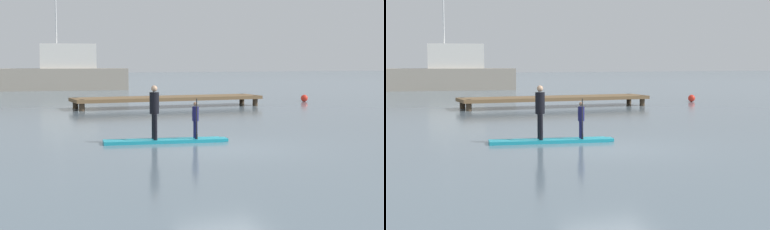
{
  "view_description": "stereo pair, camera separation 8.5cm",
  "coord_description": "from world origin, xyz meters",
  "views": [
    {
      "loc": [
        -6.96,
        -14.55,
        2.4
      ],
      "look_at": [
        0.43,
        3.5,
        0.64
      ],
      "focal_mm": 54.96,
      "sensor_mm": 36.0,
      "label": 1
    },
    {
      "loc": [
        -6.88,
        -14.58,
        2.4
      ],
      "look_at": [
        0.43,
        3.5,
        0.64
      ],
      "focal_mm": 54.96,
      "sensor_mm": 36.0,
      "label": 2
    }
  ],
  "objects": [
    {
      "name": "ground_plane",
      "position": [
        0.0,
        0.0,
        0.0
      ],
      "size": [
        240.0,
        240.0,
        0.0
      ],
      "primitive_type": "plane",
      "color": "slate"
    },
    {
      "name": "paddleboard_near",
      "position": [
        -1.08,
        1.88,
        0.05
      ],
      "size": [
        3.78,
        1.28,
        0.1
      ],
      "color": "#1E9EB2",
      "rests_on": "ground"
    },
    {
      "name": "paddler_adult",
      "position": [
        -1.42,
        1.94,
        1.02
      ],
      "size": [
        0.33,
        0.5,
        1.61
      ],
      "color": "black",
      "rests_on": "paddleboard_near"
    },
    {
      "name": "paddler_child_solo",
      "position": [
        -0.19,
        1.7,
        0.72
      ],
      "size": [
        0.23,
        0.39,
        1.22
      ],
      "color": "#19194C",
      "rests_on": "paddleboard_near"
    },
    {
      "name": "fishing_boat_white_large",
      "position": [
        1.52,
        36.47,
        1.43
      ],
      "size": [
        12.55,
        4.45,
        9.23
      ],
      "color": "#9E9384",
      "rests_on": "ground"
    },
    {
      "name": "floating_dock",
      "position": [
        3.76,
        14.97,
        0.46
      ],
      "size": [
        10.25,
        2.22,
        0.56
      ],
      "color": "brown",
      "rests_on": "ground"
    },
    {
      "name": "mooring_buoy_near",
      "position": [
        12.88,
        15.85,
        0.21
      ],
      "size": [
        0.43,
        0.43,
        0.43
      ],
      "primitive_type": "sphere",
      "color": "red",
      "rests_on": "ground"
    }
  ]
}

